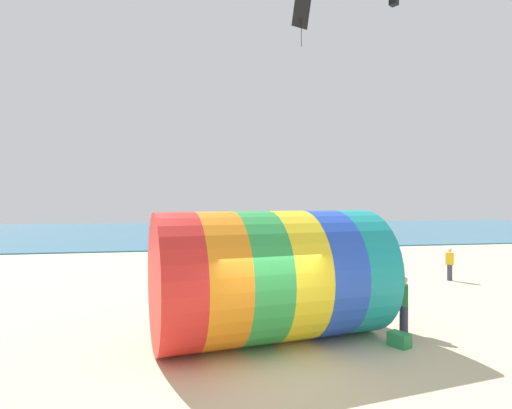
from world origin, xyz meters
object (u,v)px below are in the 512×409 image
at_px(bystander_mid_beach, 450,264).
at_px(bystander_near_water, 163,254).
at_px(giant_inflatable_tube, 270,275).
at_px(kite_handler, 404,304).
at_px(cooler_box, 399,340).
at_px(kite_black_diamond, 301,13).

bearing_deg(bystander_mid_beach, bystander_near_water, 157.85).
distance_m(giant_inflatable_tube, kite_handler, 4.03).
bearing_deg(bystander_mid_beach, cooler_box, -132.70).
height_order(giant_inflatable_tube, bystander_mid_beach, giant_inflatable_tube).
xyz_separation_m(kite_handler, bystander_mid_beach, (6.27, 6.57, -0.04)).
relative_size(giant_inflatable_tube, bystander_mid_beach, 4.29).
bearing_deg(cooler_box, bystander_near_water, 116.88).
xyz_separation_m(kite_black_diamond, bystander_near_water, (-7.38, 1.83, -13.05)).
xyz_separation_m(kite_handler, bystander_near_water, (-7.36, 12.12, 0.06)).
bearing_deg(bystander_near_water, kite_black_diamond, -13.92).
bearing_deg(bystander_near_water, bystander_mid_beach, -22.15).
distance_m(bystander_mid_beach, cooler_box, 10.31).
height_order(bystander_mid_beach, cooler_box, bystander_mid_beach).
distance_m(bystander_near_water, bystander_mid_beach, 14.72).
bearing_deg(cooler_box, giant_inflatable_tube, 160.95).
bearing_deg(kite_handler, bystander_near_water, 121.28).
height_order(kite_black_diamond, bystander_near_water, kite_black_diamond).
relative_size(giant_inflatable_tube, kite_handler, 4.10).
distance_m(giant_inflatable_tube, cooler_box, 3.73).
xyz_separation_m(bystander_mid_beach, cooler_box, (-6.98, -7.57, -0.60)).
bearing_deg(kite_black_diamond, giant_inflatable_tube, -111.14).
relative_size(bystander_near_water, cooler_box, 3.30).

